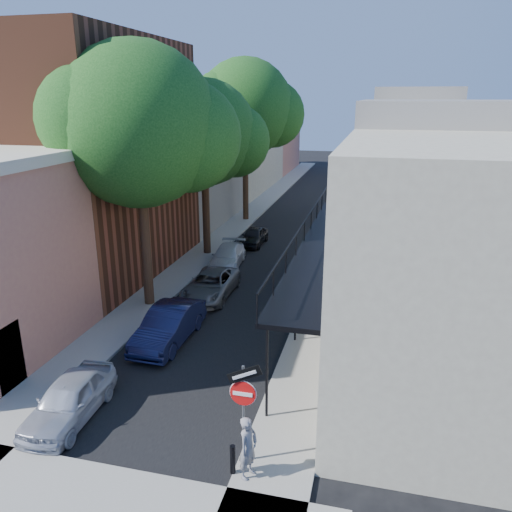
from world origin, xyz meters
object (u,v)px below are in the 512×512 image
Objects in this scene: parked_car_c at (211,285)px; parked_car_e at (254,236)px; bollard at (233,459)px; oak_mid at (211,135)px; oak_near at (150,129)px; pedestrian at (248,448)px; parked_car_d at (227,256)px; parked_car_a at (69,399)px; sign_post at (243,397)px; oak_far at (252,109)px; parked_car_b at (169,325)px.

parked_car_c reaches higher than parked_car_e.
bollard is 19.96m from oak_mid.
oak_mid is at bearing 90.37° from oak_near.
bollard is 0.48× the size of pedestrian.
parked_car_d is 16.55m from pedestrian.
pedestrian reaches higher than parked_car_a.
parked_car_d is at bearing 108.58° from sign_post.
parked_car_d is (-4.94, 15.65, 0.06)m from bollard.
oak_far reaches higher than parked_car_d.
parked_car_a is (1.00, -8.60, -7.24)m from oak_near.
bollard is 13.78m from oak_near.
oak_far reaches higher than oak_mid.
parked_car_b is 0.99× the size of parked_car_c.
parked_car_c is 4.52m from parked_car_d.
oak_near reaches higher than sign_post.
parked_car_b is 13.83m from parked_car_e.
bollard is at bearing -15.15° from parked_car_a.
parked_car_a is 1.12× the size of parked_car_e.
parked_car_a is at bearing -91.58° from parked_car_e.
parked_car_d is at bearing 36.58° from pedestrian.
sign_post reaches higher than parked_car_d.
oak_mid reaches higher than parked_car_d.
pedestrian is at bearing -75.33° from parked_car_e.
sign_post is 11.71m from parked_car_c.
bollard is 16.42m from parked_car_d.
bollard is at bearing -70.10° from oak_mid.
oak_mid reaches higher than parked_car_e.
oak_mid is 6.14× the size of pedestrian.
sign_post is 1.60m from bollard.
parked_car_e is (1.80, -6.58, -7.69)m from oak_far.
bollard is at bearing -69.16° from parked_car_c.
oak_mid is at bearing 106.43° from parked_car_c.
parked_car_b is at bearing -80.25° from oak_mid.
parked_car_d is 4.55m from parked_car_e.
parked_car_b is at bearing -88.75° from parked_car_e.
oak_near is 9.49m from parked_car_d.
oak_far reaches higher than parked_car_b.
sign_post reaches higher than pedestrian.
pedestrian is at bearing -14.33° from parked_car_a.
pedestrian is (6.77, -9.76, -6.93)m from oak_near.
oak_far is 26.74m from parked_car_a.
parked_car_b is (-4.47, 6.36, 0.19)m from bollard.
parked_car_a is at bearing 167.83° from bollard.
sign_post is 0.69× the size of parked_car_c.
parked_car_e is 20.79m from pedestrian.
sign_post reaches higher than parked_car_e.
sign_post is 1.80× the size of pedestrian.
parked_car_a is at bearing -86.39° from oak_mid.
parked_car_b is (1.95, -11.37, -6.35)m from oak_mid.
parked_car_e is 2.00× the size of pedestrian.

